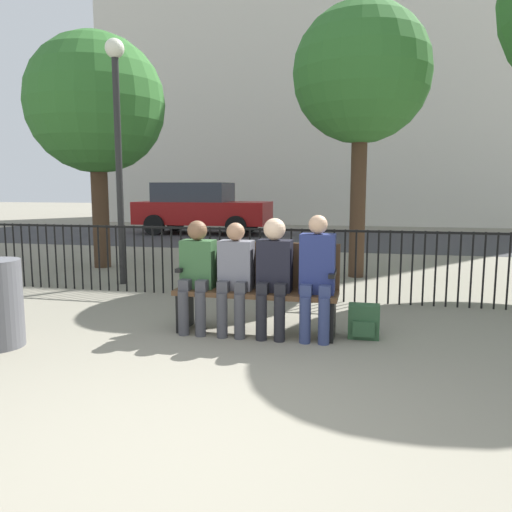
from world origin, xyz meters
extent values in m
plane|color=gray|center=(0.00, 0.00, 0.00)|extent=(80.00, 80.00, 0.00)
cube|color=#4C331E|center=(0.00, 2.38, 0.42)|extent=(1.66, 0.45, 0.05)
cube|color=#4C331E|center=(0.00, 2.58, 0.69)|extent=(1.66, 0.05, 0.47)
cube|color=black|center=(-0.77, 2.38, 0.20)|extent=(0.06, 0.38, 0.40)
cube|color=black|center=(0.77, 2.38, 0.20)|extent=(0.06, 0.38, 0.40)
cube|color=black|center=(-0.77, 2.38, 0.65)|extent=(0.06, 0.38, 0.04)
cube|color=black|center=(0.77, 2.38, 0.65)|extent=(0.06, 0.38, 0.04)
cylinder|color=#3D3D42|center=(-0.70, 2.16, 0.23)|extent=(0.11, 0.11, 0.45)
cylinder|color=#3D3D42|center=(-0.52, 2.16, 0.23)|extent=(0.11, 0.11, 0.45)
cube|color=#3D3D42|center=(-0.70, 2.26, 0.50)|extent=(0.11, 0.20, 0.12)
cube|color=#3D3D42|center=(-0.52, 2.26, 0.50)|extent=(0.11, 0.20, 0.12)
cube|color=#335B33|center=(-0.61, 2.38, 0.70)|extent=(0.34, 0.22, 0.50)
sphere|color=brown|center=(-0.61, 2.36, 1.05)|extent=(0.20, 0.20, 0.20)
cylinder|color=#3D3D42|center=(-0.30, 2.16, 0.23)|extent=(0.11, 0.11, 0.45)
cylinder|color=#3D3D42|center=(-0.12, 2.16, 0.23)|extent=(0.11, 0.11, 0.45)
cube|color=#3D3D42|center=(-0.30, 2.26, 0.50)|extent=(0.11, 0.20, 0.12)
cube|color=#3D3D42|center=(-0.12, 2.26, 0.50)|extent=(0.11, 0.20, 0.12)
cube|color=slate|center=(-0.21, 2.38, 0.70)|extent=(0.34, 0.22, 0.50)
sphere|color=#A37556|center=(-0.21, 2.36, 1.04)|extent=(0.18, 0.18, 0.18)
cylinder|color=black|center=(0.10, 2.16, 0.23)|extent=(0.11, 0.11, 0.45)
cylinder|color=black|center=(0.28, 2.16, 0.23)|extent=(0.11, 0.11, 0.45)
cube|color=black|center=(0.10, 2.26, 0.50)|extent=(0.11, 0.20, 0.12)
cube|color=black|center=(0.28, 2.26, 0.50)|extent=(0.11, 0.20, 0.12)
cube|color=black|center=(0.19, 2.38, 0.71)|extent=(0.34, 0.22, 0.52)
sphere|color=beige|center=(0.19, 2.36, 1.08)|extent=(0.22, 0.22, 0.22)
cylinder|color=navy|center=(0.53, 2.16, 0.23)|extent=(0.11, 0.11, 0.45)
cylinder|color=navy|center=(0.71, 2.16, 0.23)|extent=(0.11, 0.11, 0.45)
cube|color=navy|center=(0.53, 2.26, 0.50)|extent=(0.11, 0.20, 0.12)
cube|color=navy|center=(0.71, 2.26, 0.50)|extent=(0.11, 0.20, 0.12)
cube|color=navy|center=(0.62, 2.38, 0.74)|extent=(0.34, 0.22, 0.59)
sphere|color=tan|center=(0.62, 2.36, 1.13)|extent=(0.19, 0.19, 0.19)
cube|color=#284C2D|center=(1.08, 2.45, 0.17)|extent=(0.30, 0.17, 0.34)
cube|color=#284C2D|center=(1.08, 2.34, 0.12)|extent=(0.21, 0.04, 0.15)
cylinder|color=black|center=(-4.22, 4.00, 0.47)|extent=(0.02, 0.02, 0.95)
cylinder|color=black|center=(-4.08, 4.00, 0.47)|extent=(0.02, 0.02, 0.95)
cylinder|color=black|center=(-3.94, 4.00, 0.47)|extent=(0.02, 0.02, 0.95)
cylinder|color=black|center=(-3.80, 4.00, 0.47)|extent=(0.02, 0.02, 0.95)
cylinder|color=black|center=(-3.66, 4.00, 0.47)|extent=(0.02, 0.02, 0.95)
cylinder|color=black|center=(-3.52, 4.00, 0.47)|extent=(0.02, 0.02, 0.95)
cylinder|color=black|center=(-3.38, 4.00, 0.47)|extent=(0.02, 0.02, 0.95)
cylinder|color=black|center=(-3.24, 4.00, 0.47)|extent=(0.02, 0.02, 0.95)
cylinder|color=black|center=(-3.10, 4.00, 0.47)|extent=(0.02, 0.02, 0.95)
cylinder|color=black|center=(-2.96, 4.00, 0.47)|extent=(0.02, 0.02, 0.95)
cylinder|color=black|center=(-2.82, 4.00, 0.47)|extent=(0.02, 0.02, 0.95)
cylinder|color=black|center=(-2.68, 4.00, 0.47)|extent=(0.02, 0.02, 0.95)
cylinder|color=black|center=(-2.54, 4.00, 0.47)|extent=(0.02, 0.02, 0.95)
cylinder|color=black|center=(-2.40, 4.00, 0.47)|extent=(0.02, 0.02, 0.95)
cylinder|color=black|center=(-2.26, 4.00, 0.47)|extent=(0.02, 0.02, 0.95)
cylinder|color=black|center=(-2.12, 4.00, 0.47)|extent=(0.02, 0.02, 0.95)
cylinder|color=black|center=(-1.98, 4.00, 0.47)|extent=(0.02, 0.02, 0.95)
cylinder|color=black|center=(-1.84, 4.00, 0.47)|extent=(0.02, 0.02, 0.95)
cylinder|color=black|center=(-1.70, 4.00, 0.47)|extent=(0.02, 0.02, 0.95)
cylinder|color=black|center=(-1.56, 4.00, 0.47)|extent=(0.02, 0.02, 0.95)
cylinder|color=black|center=(-1.42, 4.00, 0.47)|extent=(0.02, 0.02, 0.95)
cylinder|color=black|center=(-1.28, 4.00, 0.47)|extent=(0.02, 0.02, 0.95)
cylinder|color=black|center=(-1.14, 4.00, 0.47)|extent=(0.02, 0.02, 0.95)
cylinder|color=black|center=(-1.00, 4.00, 0.47)|extent=(0.02, 0.02, 0.95)
cylinder|color=black|center=(-0.86, 4.00, 0.47)|extent=(0.02, 0.02, 0.95)
cylinder|color=black|center=(-0.72, 4.00, 0.47)|extent=(0.02, 0.02, 0.95)
cylinder|color=black|center=(-0.58, 4.00, 0.47)|extent=(0.02, 0.02, 0.95)
cylinder|color=black|center=(-0.44, 4.00, 0.47)|extent=(0.02, 0.02, 0.95)
cylinder|color=black|center=(-0.30, 4.00, 0.47)|extent=(0.02, 0.02, 0.95)
cylinder|color=black|center=(-0.16, 4.00, 0.47)|extent=(0.02, 0.02, 0.95)
cylinder|color=black|center=(-0.02, 4.00, 0.47)|extent=(0.02, 0.02, 0.95)
cylinder|color=black|center=(0.12, 4.00, 0.47)|extent=(0.02, 0.02, 0.95)
cylinder|color=black|center=(0.26, 4.00, 0.47)|extent=(0.02, 0.02, 0.95)
cylinder|color=black|center=(0.40, 4.00, 0.47)|extent=(0.02, 0.02, 0.95)
cylinder|color=black|center=(0.54, 4.00, 0.47)|extent=(0.02, 0.02, 0.95)
cylinder|color=black|center=(0.68, 4.00, 0.47)|extent=(0.02, 0.02, 0.95)
cylinder|color=black|center=(0.82, 4.00, 0.47)|extent=(0.02, 0.02, 0.95)
cylinder|color=black|center=(0.96, 4.00, 0.47)|extent=(0.02, 0.02, 0.95)
cylinder|color=black|center=(1.10, 4.00, 0.47)|extent=(0.02, 0.02, 0.95)
cylinder|color=black|center=(1.24, 4.00, 0.47)|extent=(0.02, 0.02, 0.95)
cylinder|color=black|center=(1.38, 4.00, 0.47)|extent=(0.02, 0.02, 0.95)
cylinder|color=black|center=(1.52, 4.00, 0.47)|extent=(0.02, 0.02, 0.95)
cylinder|color=black|center=(1.66, 4.00, 0.47)|extent=(0.02, 0.02, 0.95)
cylinder|color=black|center=(1.80, 4.00, 0.47)|extent=(0.02, 0.02, 0.95)
cylinder|color=black|center=(1.94, 4.00, 0.47)|extent=(0.02, 0.02, 0.95)
cylinder|color=black|center=(2.08, 4.00, 0.47)|extent=(0.02, 0.02, 0.95)
cylinder|color=black|center=(2.22, 4.00, 0.47)|extent=(0.02, 0.02, 0.95)
cylinder|color=black|center=(2.36, 4.00, 0.47)|extent=(0.02, 0.02, 0.95)
cylinder|color=black|center=(2.50, 4.00, 0.47)|extent=(0.02, 0.02, 0.95)
cylinder|color=black|center=(2.64, 4.00, 0.47)|extent=(0.02, 0.02, 0.95)
cylinder|color=black|center=(2.78, 4.00, 0.47)|extent=(0.02, 0.02, 0.95)
cube|color=black|center=(0.00, 4.00, 0.93)|extent=(9.00, 0.03, 0.03)
cylinder|color=#422D1E|center=(0.93, 5.92, 1.34)|extent=(0.25, 0.25, 2.67)
sphere|color=#2D6628|center=(0.93, 5.92, 3.27)|extent=(2.19, 2.19, 2.19)
cylinder|color=#422D1E|center=(-3.72, 5.92, 1.15)|extent=(0.30, 0.30, 2.29)
sphere|color=#2D6628|center=(-3.72, 5.92, 2.97)|extent=(2.47, 2.47, 2.47)
cylinder|color=black|center=(-2.58, 4.50, 1.70)|extent=(0.10, 0.10, 3.41)
sphere|color=silver|center=(-2.58, 4.50, 3.49)|extent=(0.28, 0.28, 0.28)
cube|color=#333335|center=(0.00, 12.00, 0.00)|extent=(24.00, 6.00, 0.01)
cube|color=maroon|center=(-3.99, 12.70, 0.67)|extent=(4.20, 1.70, 0.70)
cube|color=#2D333D|center=(-4.31, 12.70, 1.32)|extent=(2.31, 1.56, 0.60)
cylinder|color=black|center=(-2.69, 11.83, 0.32)|extent=(0.64, 0.20, 0.64)
cylinder|color=black|center=(-2.69, 13.57, 0.32)|extent=(0.64, 0.20, 0.64)
cylinder|color=black|center=(-5.29, 11.83, 0.32)|extent=(0.64, 0.20, 0.64)
cylinder|color=black|center=(-5.29, 13.57, 0.32)|extent=(0.64, 0.20, 0.64)
cube|color=beige|center=(0.00, 20.00, 8.63)|extent=(20.00, 6.00, 17.27)
camera|label=1|loc=(1.07, -2.47, 1.49)|focal=35.00mm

